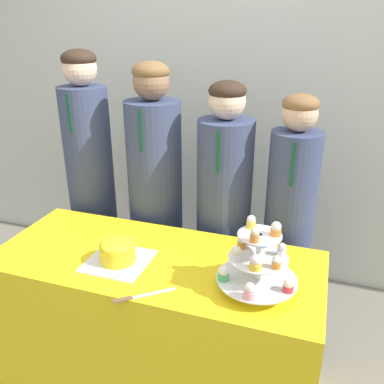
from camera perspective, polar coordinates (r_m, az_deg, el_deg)
wall_back at (r=2.92m, az=4.89°, el=13.79°), size 9.00×0.06×2.70m
table at (r=2.18m, az=-4.82°, el=-17.91°), size 1.56×0.65×0.77m
round_cake at (r=1.91m, az=-10.41°, el=-8.22°), size 0.28×0.28×0.12m
cake_knife at (r=1.71m, az=-8.06°, el=-14.44°), size 0.22×0.18×0.01m
cupcake_stand at (r=1.68m, az=9.10°, el=-9.52°), size 0.34×0.34×0.31m
student_0 at (r=2.64m, az=-13.81°, el=-0.12°), size 0.29×0.29×1.67m
student_1 at (r=2.46m, az=-5.08°, el=-2.16°), size 0.32×0.32×1.62m
student_2 at (r=2.35m, az=4.39°, el=-4.42°), size 0.31×0.31×1.53m
student_3 at (r=2.31m, az=13.23°, el=-5.93°), size 0.26×0.27×1.49m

